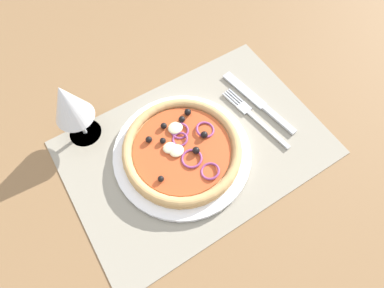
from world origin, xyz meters
TOP-DOWN VIEW (x-y plane):
  - ground_plane at (0.00, 0.00)cm, footprint 190.00×140.00cm
  - placemat at (0.00, 0.00)cm, footprint 49.88×34.03cm
  - plate at (-3.16, 0.22)cm, footprint 26.50×26.50cm
  - pizza at (-3.12, 0.25)cm, footprint 22.53×22.53cm
  - fork at (13.75, -0.05)cm, footprint 4.11×18.03cm
  - knife at (16.81, 2.09)cm, footprint 4.65×20.02cm
  - wine_glass at (-17.15, 14.71)cm, footprint 7.20×7.20cm

SIDE VIEW (x-z plane):
  - ground_plane at x=0.00cm, z-range -2.40..0.00cm
  - placemat at x=0.00cm, z-range 0.00..0.40cm
  - fork at x=13.75cm, z-range 0.40..0.84cm
  - knife at x=16.81cm, z-range 0.35..0.96cm
  - plate at x=-3.16cm, z-range 0.40..1.56cm
  - pizza at x=-3.12cm, z-range 1.30..3.99cm
  - wine_glass at x=-17.15cm, z-range 2.83..17.73cm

